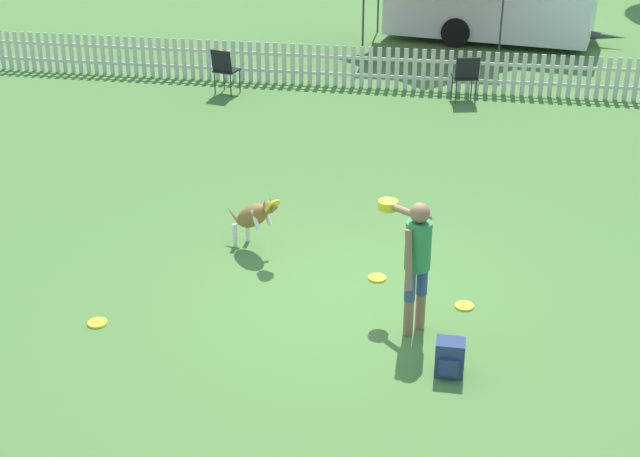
% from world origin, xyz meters
% --- Properties ---
extents(ground_plane, '(240.00, 240.00, 0.00)m').
position_xyz_m(ground_plane, '(0.00, 0.00, 0.00)').
color(ground_plane, '#4C7A38').
extents(handler_person, '(0.69, 0.99, 1.55)m').
position_xyz_m(handler_person, '(0.76, -0.63, 0.97)').
color(handler_person, '#8C664C').
rests_on(handler_person, ground_plane).
extents(leaping_dog, '(0.90, 0.72, 0.86)m').
position_xyz_m(leaping_dog, '(-1.40, 0.94, 0.50)').
color(leaping_dog, olive).
rests_on(leaping_dog, ground_plane).
extents(frisbee_near_handler, '(0.22, 0.22, 0.02)m').
position_xyz_m(frisbee_near_handler, '(-2.71, -1.13, 0.01)').
color(frisbee_near_handler, yellow).
rests_on(frisbee_near_handler, ground_plane).
extents(frisbee_near_dog, '(0.22, 0.22, 0.02)m').
position_xyz_m(frisbee_near_dog, '(1.33, -0.05, 0.01)').
color(frisbee_near_dog, yellow).
rests_on(frisbee_near_dog, ground_plane).
extents(frisbee_midfield, '(0.22, 0.22, 0.02)m').
position_xyz_m(frisbee_midfield, '(0.26, 0.45, 0.01)').
color(frisbee_midfield, yellow).
rests_on(frisbee_midfield, ground_plane).
extents(backpack_on_grass, '(0.29, 0.27, 0.39)m').
position_xyz_m(backpack_on_grass, '(1.21, -1.42, 0.19)').
color(backpack_on_grass, navy).
rests_on(backpack_on_grass, ground_plane).
extents(picket_fence, '(20.67, 0.04, 0.84)m').
position_xyz_m(picket_fence, '(-0.00, 8.41, 0.42)').
color(picket_fence, beige).
rests_on(picket_fence, ground_plane).
extents(folding_chair_blue_left, '(0.53, 0.54, 0.92)m').
position_xyz_m(folding_chair_blue_left, '(-3.58, 7.45, 0.56)').
color(folding_chair_blue_left, '#333338').
rests_on(folding_chair_blue_left, ground_plane).
extents(folding_chair_center, '(0.55, 0.57, 0.90)m').
position_xyz_m(folding_chair_center, '(1.11, 7.81, 0.54)').
color(folding_chair_center, '#333338').
rests_on(folding_chair_center, ground_plane).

